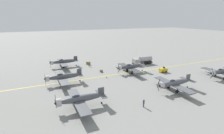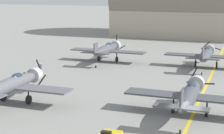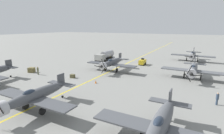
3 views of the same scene
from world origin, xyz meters
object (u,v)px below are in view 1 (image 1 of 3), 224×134
object	(u,v)px
airplane_mid_left	(174,83)
tow_tractor	(163,70)
supply_crate_by_tanker	(88,63)
traffic_cone	(107,77)
airplane_far_center	(63,77)
airplane_near_left	(221,71)
ground_crew_inspecting	(89,64)
airplane_far_left	(80,99)
airplane_mid_center	(131,67)
airplane_far_right	(63,62)
supply_crate_mid_lane	(101,71)
fuel_tanker	(142,60)
ground_crew_walking	(144,103)

from	to	relation	value
airplane_mid_left	tow_tractor	xyz separation A→B (m)	(12.95, -7.70, -1.22)
supply_crate_by_tanker	traffic_cone	size ratio (longest dim) A/B	2.38
traffic_cone	airplane_far_center	bearing A→B (deg)	87.13
airplane_near_left	ground_crew_inspecting	distance (m)	42.76
airplane_mid_left	tow_tractor	distance (m)	15.12
airplane_far_left	airplane_mid_center	size ratio (longest dim) A/B	1.00
airplane_near_left	airplane_mid_center	world-z (taller)	airplane_mid_center
airplane_mid_left	supply_crate_by_tanker	bearing A→B (deg)	15.21
airplane_mid_left	supply_crate_by_tanker	world-z (taller)	airplane_mid_left
airplane_far_right	airplane_near_left	size ratio (longest dim) A/B	1.00
airplane_far_center	traffic_cone	bearing A→B (deg)	-107.90
supply_crate_mid_lane	tow_tractor	bearing A→B (deg)	-115.02
supply_crate_by_tanker	airplane_far_right	bearing A→B (deg)	86.96
airplane_far_center	fuel_tanker	distance (m)	32.35
airplane_far_center	airplane_mid_left	size ratio (longest dim) A/B	1.00
airplane_far_left	traffic_cone	size ratio (longest dim) A/B	21.82
airplane_near_left	ground_crew_inspecting	bearing A→B (deg)	57.32
fuel_tanker	tow_tractor	world-z (taller)	fuel_tanker
ground_crew_inspecting	airplane_mid_center	bearing A→B (deg)	-141.73
supply_crate_by_tanker	traffic_cone	distance (m)	17.18
airplane_mid_left	airplane_mid_center	distance (m)	17.20
fuel_tanker	traffic_cone	world-z (taller)	fuel_tanker
supply_crate_mid_lane	traffic_cone	distance (m)	6.11
airplane_far_center	airplane_far_right	distance (m)	17.29
ground_crew_inspecting	airplane_far_center	bearing A→B (deg)	139.78
tow_tractor	ground_crew_inspecting	world-z (taller)	tow_tractor
airplane_far_left	ground_crew_walking	size ratio (longest dim) A/B	6.94
supply_crate_mid_lane	fuel_tanker	bearing A→B (deg)	-81.07
ground_crew_inspecting	supply_crate_by_tanker	size ratio (longest dim) A/B	1.31
airplane_far_center	supply_crate_by_tanker	xyz separation A→B (m)	(16.55, -12.16, -1.47)
airplane_far_left	ground_crew_inspecting	xyz separation A→B (m)	(28.68, -10.85, -1.07)
ground_crew_inspecting	traffic_cone	world-z (taller)	ground_crew_inspecting
supply_crate_mid_lane	traffic_cone	world-z (taller)	supply_crate_mid_lane
supply_crate_mid_lane	airplane_near_left	bearing A→B (deg)	-123.68
ground_crew_walking	fuel_tanker	bearing A→B (deg)	-33.73
airplane_near_left	airplane_mid_center	size ratio (longest dim) A/B	1.00
airplane_far_center	airplane_far_right	world-z (taller)	same
airplane_far_right	airplane_mid_left	xyz separation A→B (m)	(-33.16, -20.96, 0.00)
airplane_mid_left	ground_crew_walking	world-z (taller)	airplane_mid_left
supply_crate_mid_lane	ground_crew_walking	bearing A→B (deg)	178.36
tow_tractor	supply_crate_by_tanker	distance (m)	27.73
airplane_far_left	airplane_mid_left	xyz separation A→B (m)	(-1.14, -23.22, 0.00)
ground_crew_walking	supply_crate_by_tanker	bearing A→B (deg)	0.45
airplane_mid_left	supply_crate_mid_lane	world-z (taller)	airplane_mid_left
airplane_mid_center	tow_tractor	world-z (taller)	airplane_mid_center
airplane_near_left	ground_crew_inspecting	world-z (taller)	airplane_near_left
airplane_far_right	ground_crew_walking	distance (m)	38.14
airplane_near_left	ground_crew_walking	bearing A→B (deg)	108.42
airplane_mid_center	traffic_cone	xyz separation A→B (m)	(-1.55, 9.15, -1.74)
airplane_far_right	ground_crew_inspecting	xyz separation A→B (m)	(-3.35, -8.59, -1.07)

